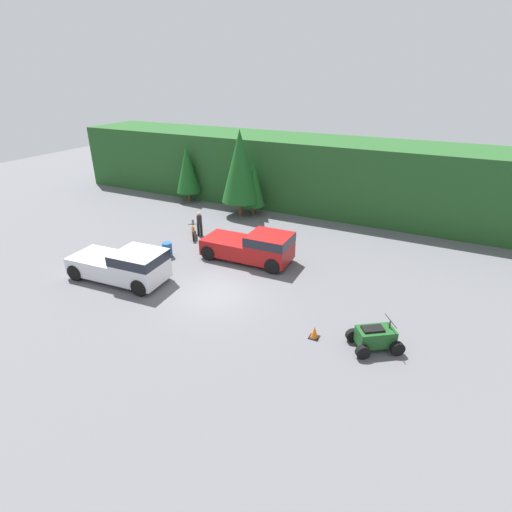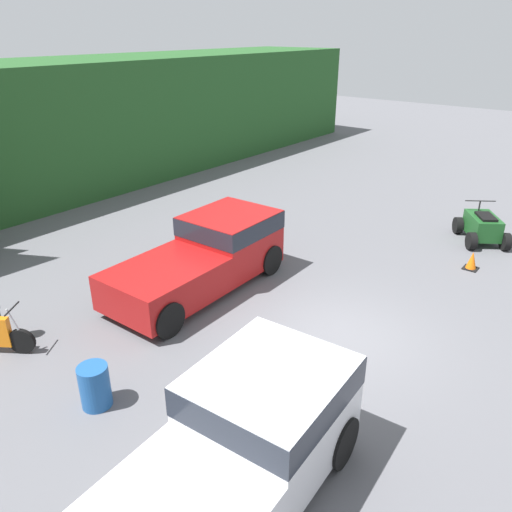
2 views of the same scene
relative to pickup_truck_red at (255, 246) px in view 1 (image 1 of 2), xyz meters
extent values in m
plane|color=#5B5B60|center=(-0.09, -4.27, -0.98)|extent=(80.00, 80.00, 0.00)
cube|color=#235123|center=(-0.09, 11.73, 1.73)|extent=(44.00, 6.00, 5.41)
cylinder|color=brown|center=(-10.38, 8.12, -0.56)|extent=(0.28, 0.28, 0.84)
cone|color=#19561E|center=(-10.38, 8.12, 1.79)|extent=(2.06, 2.06, 3.85)
cylinder|color=brown|center=(-4.68, 6.89, -0.40)|extent=(0.39, 0.39, 1.17)
cone|color=#19561E|center=(-4.68, 6.89, 2.84)|extent=(2.85, 2.85, 5.31)
cylinder|color=brown|center=(-3.92, 7.51, -0.60)|extent=(0.25, 0.25, 0.75)
cone|color=#19561E|center=(-3.92, 7.51, 1.47)|extent=(1.83, 1.83, 3.41)
cube|color=maroon|center=(0.95, 0.03, 0.06)|extent=(2.43, 2.19, 1.59)
cube|color=#1E232D|center=(0.95, 0.03, 0.58)|extent=(2.45, 2.21, 0.51)
cube|color=maroon|center=(-1.69, -0.05, -0.27)|extent=(2.96, 2.21, 0.93)
cylinder|color=black|center=(1.54, 1.02, -0.53)|extent=(0.90, 0.30, 0.89)
cylinder|color=black|center=(1.59, -0.94, -0.53)|extent=(0.90, 0.30, 0.89)
cylinder|color=black|center=(-2.58, 0.91, -0.53)|extent=(0.90, 0.30, 0.89)
cylinder|color=black|center=(-2.53, -1.05, -0.53)|extent=(0.90, 0.30, 0.89)
cube|color=silver|center=(-4.02, -5.16, 0.06)|extent=(2.54, 2.29, 1.59)
cube|color=#1E232D|center=(-4.02, -5.16, 0.58)|extent=(2.56, 2.31, 0.51)
cube|color=silver|center=(-6.68, -5.34, -0.27)|extent=(3.07, 2.32, 0.93)
cylinder|color=black|center=(-3.47, -4.14, -0.53)|extent=(0.91, 0.34, 0.89)
cylinder|color=black|center=(-3.33, -6.10, -0.53)|extent=(0.91, 0.34, 0.89)
cylinder|color=black|center=(-7.64, -4.42, -0.53)|extent=(0.91, 0.34, 0.89)
cylinder|color=black|center=(-7.50, -6.38, -0.53)|extent=(0.91, 0.34, 0.89)
cylinder|color=black|center=(-5.02, 0.98, -0.67)|extent=(0.43, 0.56, 0.61)
cylinder|color=black|center=(-5.96, 2.32, -0.67)|extent=(0.43, 0.56, 0.61)
cube|color=orange|center=(-5.49, 1.65, -0.44)|extent=(0.82, 1.07, 0.71)
cylinder|color=#B7B7BC|center=(-5.05, 1.02, -0.26)|extent=(0.22, 0.28, 0.81)
cylinder|color=black|center=(-5.05, 1.02, 0.16)|extent=(0.51, 0.37, 0.04)
cube|color=black|center=(-5.61, 1.81, -0.06)|extent=(0.62, 0.80, 0.06)
cylinder|color=black|center=(8.27, -4.22, -0.69)|extent=(0.60, 0.51, 0.58)
cylinder|color=black|center=(8.90, -5.11, -0.69)|extent=(0.60, 0.51, 0.58)
cylinder|color=black|center=(7.11, -5.04, -0.69)|extent=(0.60, 0.51, 0.58)
cylinder|color=black|center=(7.73, -5.93, -0.69)|extent=(0.60, 0.51, 0.58)
cube|color=#194C1E|center=(8.00, -5.08, -0.42)|extent=(1.69, 1.54, 0.69)
cylinder|color=black|center=(8.45, -4.76, 0.10)|extent=(0.07, 0.07, 0.35)
cylinder|color=black|center=(8.45, -4.76, 0.28)|extent=(0.62, 0.85, 0.04)
cube|color=black|center=(7.88, -5.16, -0.03)|extent=(0.98, 0.88, 0.08)
cylinder|color=black|center=(-5.04, 1.96, -0.56)|extent=(0.24, 0.24, 0.83)
cylinder|color=black|center=(-5.20, 1.86, -0.56)|extent=(0.24, 0.24, 0.83)
cylinder|color=#232328|center=(-5.12, 1.91, 0.16)|extent=(0.48, 0.48, 0.62)
sphere|color=tan|center=(-5.12, 1.91, 0.59)|extent=(0.31, 0.31, 0.22)
cube|color=black|center=(5.61, -5.52, -0.96)|extent=(0.42, 0.42, 0.03)
cone|color=orange|center=(5.61, -5.52, -0.70)|extent=(0.32, 0.32, 0.55)
cylinder|color=#1E5193|center=(-5.01, -1.75, -0.54)|extent=(0.58, 0.58, 0.88)
camera|label=1|loc=(9.61, -18.96, 9.26)|focal=28.00mm
camera|label=2|loc=(-9.04, -8.86, 5.67)|focal=35.00mm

